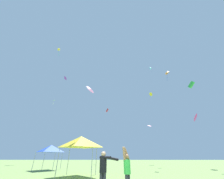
{
  "coord_description": "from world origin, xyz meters",
  "views": [
    {
      "loc": [
        -0.06,
        -6.03,
        1.62
      ],
      "look_at": [
        -0.31,
        15.02,
        12.39
      ],
      "focal_mm": 20.82,
      "sensor_mm": 36.0,
      "label": 1
    }
  ],
  "objects_px": {
    "kite_lime_diamond": "(54,101)",
    "kite_red_box": "(107,110)",
    "canopy_tent_blue": "(51,149)",
    "person_watcher_black": "(104,168)",
    "kite_yellow_delta": "(151,94)",
    "kite_green_box": "(191,85)",
    "canopy_tent_yellow": "(81,142)",
    "kite_cyan_box": "(150,68)",
    "kite_yellow_box": "(59,50)",
    "person_flyer_green": "(127,168)",
    "kite_magenta_delta": "(195,117)",
    "kite_purple_diamond": "(66,78)",
    "kite_orange_diamond": "(167,73)",
    "kite_pink_delta": "(91,89)",
    "kite_pink_diamond": "(150,126)"
  },
  "relations": [
    {
      "from": "kite_magenta_delta",
      "to": "kite_red_box",
      "type": "xyz_separation_m",
      "value": [
        -15.77,
        12.26,
        5.29
      ]
    },
    {
      "from": "kite_magenta_delta",
      "to": "kite_orange_diamond",
      "type": "height_order",
      "value": "kite_orange_diamond"
    },
    {
      "from": "kite_pink_delta",
      "to": "kite_magenta_delta",
      "type": "bearing_deg",
      "value": 27.56
    },
    {
      "from": "person_flyer_green",
      "to": "kite_pink_diamond",
      "type": "xyz_separation_m",
      "value": [
        7.87,
        23.73,
        6.96
      ]
    },
    {
      "from": "person_watcher_black",
      "to": "kite_yellow_box",
      "type": "height_order",
      "value": "kite_yellow_box"
    },
    {
      "from": "kite_orange_diamond",
      "to": "kite_pink_delta",
      "type": "bearing_deg",
      "value": -167.87
    },
    {
      "from": "canopy_tent_yellow",
      "to": "kite_yellow_delta",
      "type": "height_order",
      "value": "kite_yellow_delta"
    },
    {
      "from": "person_flyer_green",
      "to": "kite_purple_diamond",
      "type": "height_order",
      "value": "kite_purple_diamond"
    },
    {
      "from": "kite_green_box",
      "to": "kite_yellow_delta",
      "type": "bearing_deg",
      "value": 164.02
    },
    {
      "from": "person_flyer_green",
      "to": "kite_magenta_delta",
      "type": "distance_m",
      "value": 20.83
    },
    {
      "from": "canopy_tent_yellow",
      "to": "kite_cyan_box",
      "type": "distance_m",
      "value": 30.24
    },
    {
      "from": "kite_green_box",
      "to": "kite_pink_delta",
      "type": "bearing_deg",
      "value": -160.23
    },
    {
      "from": "person_flyer_green",
      "to": "kite_cyan_box",
      "type": "xyz_separation_m",
      "value": [
        9.9,
        22.54,
        22.74
      ]
    },
    {
      "from": "canopy_tent_yellow",
      "to": "kite_green_box",
      "type": "xyz_separation_m",
      "value": [
        16.23,
        5.92,
        9.45
      ]
    },
    {
      "from": "canopy_tent_yellow",
      "to": "kite_pink_diamond",
      "type": "relative_size",
      "value": 2.66
    },
    {
      "from": "kite_cyan_box",
      "to": "kite_pink_diamond",
      "type": "bearing_deg",
      "value": 149.58
    },
    {
      "from": "kite_yellow_box",
      "to": "kite_cyan_box",
      "type": "height_order",
      "value": "kite_yellow_box"
    },
    {
      "from": "kite_cyan_box",
      "to": "kite_pink_delta",
      "type": "bearing_deg",
      "value": -128.47
    },
    {
      "from": "canopy_tent_blue",
      "to": "kite_lime_diamond",
      "type": "distance_m",
      "value": 20.98
    },
    {
      "from": "kite_green_box",
      "to": "kite_pink_delta",
      "type": "xyz_separation_m",
      "value": [
        -15.77,
        -5.67,
        -3.66
      ]
    },
    {
      "from": "kite_purple_diamond",
      "to": "kite_pink_delta",
      "type": "bearing_deg",
      "value": -59.91
    },
    {
      "from": "kite_yellow_box",
      "to": "kite_green_box",
      "type": "bearing_deg",
      "value": -13.14
    },
    {
      "from": "kite_yellow_delta",
      "to": "kite_cyan_box",
      "type": "height_order",
      "value": "kite_cyan_box"
    },
    {
      "from": "kite_yellow_delta",
      "to": "kite_lime_diamond",
      "type": "height_order",
      "value": "kite_lime_diamond"
    },
    {
      "from": "kite_green_box",
      "to": "kite_yellow_delta",
      "type": "relative_size",
      "value": 1.51
    },
    {
      "from": "kite_lime_diamond",
      "to": "kite_red_box",
      "type": "relative_size",
      "value": 1.57
    },
    {
      "from": "kite_orange_diamond",
      "to": "kite_magenta_delta",
      "type": "bearing_deg",
      "value": 46.03
    },
    {
      "from": "kite_purple_diamond",
      "to": "kite_lime_diamond",
      "type": "height_order",
      "value": "kite_purple_diamond"
    },
    {
      "from": "person_flyer_green",
      "to": "kite_lime_diamond",
      "type": "relative_size",
      "value": 1.36
    },
    {
      "from": "kite_pink_diamond",
      "to": "kite_yellow_delta",
      "type": "bearing_deg",
      "value": -100.09
    },
    {
      "from": "person_flyer_green",
      "to": "kite_purple_diamond",
      "type": "bearing_deg",
      "value": 120.0
    },
    {
      "from": "kite_pink_diamond",
      "to": "kite_magenta_delta",
      "type": "height_order",
      "value": "kite_pink_diamond"
    },
    {
      "from": "kite_green_box",
      "to": "kite_magenta_delta",
      "type": "height_order",
      "value": "kite_green_box"
    },
    {
      "from": "kite_magenta_delta",
      "to": "kite_lime_diamond",
      "type": "bearing_deg",
      "value": 159.96
    },
    {
      "from": "kite_yellow_delta",
      "to": "kite_pink_delta",
      "type": "relative_size",
      "value": 0.57
    },
    {
      "from": "kite_yellow_box",
      "to": "kite_cyan_box",
      "type": "distance_m",
      "value": 25.55
    },
    {
      "from": "canopy_tent_blue",
      "to": "kite_yellow_delta",
      "type": "xyz_separation_m",
      "value": [
        15.11,
        2.07,
        8.91
      ]
    },
    {
      "from": "kite_lime_diamond",
      "to": "canopy_tent_blue",
      "type": "bearing_deg",
      "value": -60.57
    },
    {
      "from": "kite_yellow_box",
      "to": "canopy_tent_yellow",
      "type": "bearing_deg",
      "value": -47.6
    },
    {
      "from": "person_flyer_green",
      "to": "kite_yellow_delta",
      "type": "distance_m",
      "value": 17.95
    },
    {
      "from": "canopy_tent_yellow",
      "to": "kite_yellow_box",
      "type": "height_order",
      "value": "kite_yellow_box"
    },
    {
      "from": "person_flyer_green",
      "to": "kite_pink_delta",
      "type": "relative_size",
      "value": 1.54
    },
    {
      "from": "canopy_tent_yellow",
      "to": "kite_purple_diamond",
      "type": "bearing_deg",
      "value": 118.92
    },
    {
      "from": "person_watcher_black",
      "to": "canopy_tent_yellow",
      "type": "bearing_deg",
      "value": 115.24
    },
    {
      "from": "canopy_tent_yellow",
      "to": "kite_lime_diamond",
      "type": "distance_m",
      "value": 27.24
    },
    {
      "from": "kite_yellow_delta",
      "to": "kite_magenta_delta",
      "type": "bearing_deg",
      "value": 9.44
    },
    {
      "from": "canopy_tent_blue",
      "to": "kite_purple_diamond",
      "type": "bearing_deg",
      "value": 113.05
    },
    {
      "from": "kite_yellow_box",
      "to": "kite_lime_diamond",
      "type": "distance_m",
      "value": 13.94
    },
    {
      "from": "person_watcher_black",
      "to": "kite_yellow_delta",
      "type": "bearing_deg",
      "value": 61.59
    },
    {
      "from": "kite_yellow_delta",
      "to": "kite_magenta_delta",
      "type": "distance_m",
      "value": 8.38
    }
  ]
}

